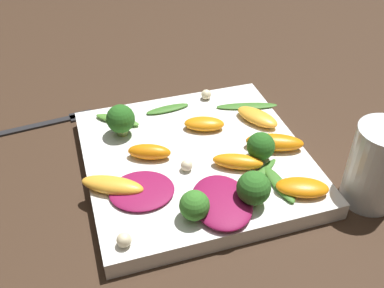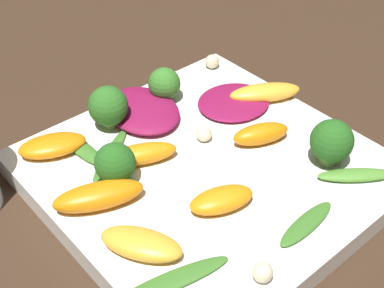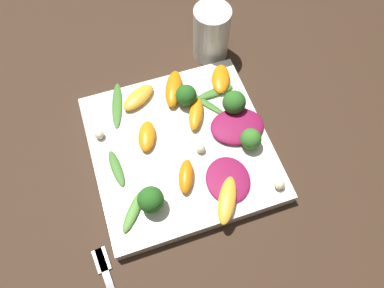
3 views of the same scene
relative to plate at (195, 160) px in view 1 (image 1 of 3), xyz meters
The scene contains 25 objects.
ground_plane 0.01m from the plate, ahead, with size 2.40×2.40×0.00m, color #382619.
plate is the anchor object (origin of this frame).
drinking_glass 0.23m from the plate, 147.33° to the left, with size 0.07×0.07×0.11m.
fork 0.25m from the plate, 42.07° to the right, with size 0.17×0.03×0.01m.
radicchio_leaf_0 0.10m from the plate, 89.87° to the left, with size 0.08×0.10×0.01m.
radicchio_leaf_1 0.10m from the plate, 31.47° to the left, with size 0.09×0.08×0.01m.
orange_segment_0 0.07m from the plate, ahead, with size 0.06×0.04×0.02m.
orange_segment_1 0.07m from the plate, 136.15° to the left, with size 0.07×0.05×0.02m.
orange_segment_2 0.11m from the plate, 168.72° to the left, with size 0.08×0.06×0.02m.
orange_segment_3 0.12m from the plate, 158.36° to the right, with size 0.06×0.07×0.02m.
orange_segment_4 0.13m from the plate, 17.63° to the left, with size 0.08×0.06×0.02m.
orange_segment_5 0.15m from the plate, 132.78° to the left, with size 0.07×0.06×0.02m.
orange_segment_6 0.06m from the plate, 120.36° to the right, with size 0.06×0.05×0.02m.
broccoli_floret_0 0.12m from the plate, 108.53° to the left, with size 0.04×0.04×0.05m.
broccoli_floret_1 0.12m from the plate, 40.27° to the right, with size 0.04×0.04×0.05m.
broccoli_floret_2 0.12m from the plate, 71.71° to the left, with size 0.04×0.04×0.04m.
broccoli_floret_3 0.09m from the plate, 155.37° to the left, with size 0.04×0.04×0.04m.
arugula_sprig_0 0.14m from the plate, 143.06° to the right, with size 0.10×0.04×0.00m.
arugula_sprig_1 0.12m from the plate, 131.11° to the left, with size 0.02×0.07×0.01m.
arugula_sprig_2 0.14m from the plate, 49.61° to the right, with size 0.07×0.06×0.01m.
arugula_sprig_3 0.11m from the plate, 85.22° to the right, with size 0.07×0.02×0.01m.
arugula_sprig_4 0.09m from the plate, 132.76° to the left, with size 0.07×0.06×0.00m.
macadamia_nut_0 0.18m from the plate, 46.02° to the left, with size 0.02×0.02×0.02m.
macadamia_nut_1 0.04m from the plate, 53.65° to the left, with size 0.02×0.02×0.02m.
macadamia_nut_2 0.14m from the plate, 114.81° to the right, with size 0.02×0.02×0.02m.
Camera 1 is at (0.14, 0.45, 0.42)m, focal length 42.00 mm.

